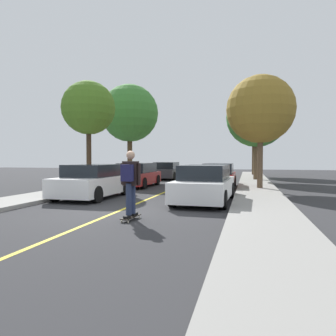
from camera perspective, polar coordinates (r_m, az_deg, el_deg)
ground at (r=9.71m, az=-9.93°, el=-8.14°), size 80.00×80.00×0.00m
sidewalk_right at (r=8.88m, az=17.46°, el=-8.67°), size 2.01×56.00×0.14m
center_line at (r=13.42m, az=-2.88°, el=-5.36°), size 0.12×39.20×0.01m
parked_car_left_nearest at (r=13.55m, az=-13.49°, el=-2.37°), size 2.04×4.08×1.41m
parked_car_left_near at (r=18.48m, az=-5.68°, el=-1.28°), size 1.95×4.11×1.39m
parked_car_left_far at (r=25.17m, az=-0.23°, el=-0.51°), size 2.01×4.29×1.37m
parked_car_right_nearest at (r=12.00m, az=6.79°, el=-2.89°), size 2.05×4.58×1.42m
parked_car_right_near at (r=17.91m, az=9.28°, el=-1.40°), size 1.87×4.30×1.39m
street_tree_left_nearest at (r=18.01m, az=-14.32°, el=10.53°), size 2.93×2.93×5.78m
street_tree_left_near at (r=23.67m, az=-7.02°, el=9.87°), size 4.23×4.23×7.01m
street_tree_right_nearest at (r=17.02m, az=16.55°, el=10.22°), size 3.50×3.50×5.82m
street_tree_right_near at (r=23.85m, az=15.90°, el=8.94°), size 4.40×4.40×6.75m
street_tree_right_far at (r=30.86m, az=15.54°, el=8.35°), size 4.55×4.55×7.40m
fire_hydrant at (r=15.20m, az=-16.68°, el=-2.77°), size 0.20×0.20×0.70m
skateboard at (r=8.55m, az=-6.81°, el=-8.89°), size 0.30×0.86×0.10m
skateboarder at (r=8.39m, az=-6.94°, el=-2.08°), size 0.59×0.71×1.77m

